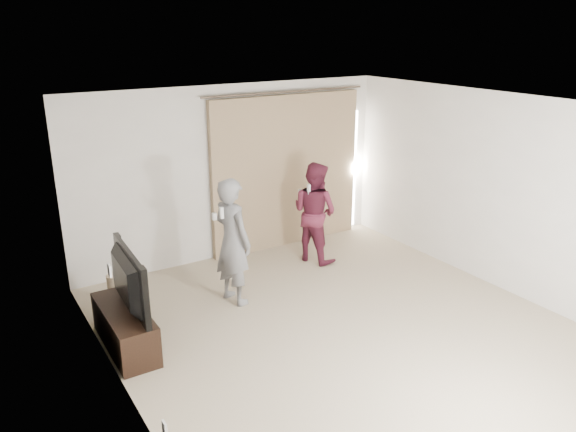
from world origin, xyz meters
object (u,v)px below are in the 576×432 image
object	(u,v)px
tv	(120,281)
person_man	(233,241)
tv_console	(125,329)
person_woman	(315,212)

from	to	relation	value
tv	person_man	distance (m)	1.57
tv_console	person_woman	bearing A→B (deg)	16.53
tv	tv_console	bearing A→B (deg)	2.64
person_woman	tv_console	bearing A→B (deg)	-163.47
person_man	person_woman	world-z (taller)	person_man
tv	person_woman	bearing A→B (deg)	-70.83
tv	person_man	world-z (taller)	person_man
person_woman	person_man	bearing A→B (deg)	-160.82
person_man	tv	bearing A→B (deg)	-166.41
person_man	person_woman	xyz separation A→B (m)	(1.64, 0.57, -0.06)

